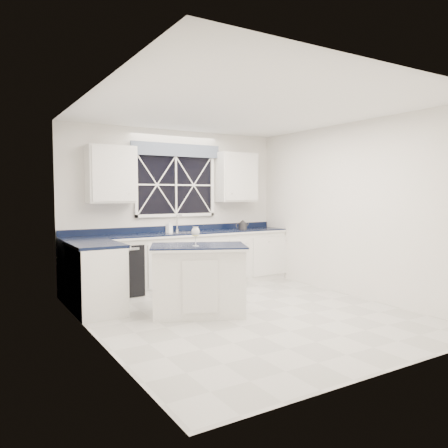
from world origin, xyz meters
TOP-DOWN VIEW (x-y plane):
  - ground at (0.00, 0.00)m, footprint 4.50×4.50m
  - back_wall at (0.00, 2.25)m, footprint 4.00×0.10m
  - base_cabinets at (-0.33, 1.78)m, footprint 3.99×1.60m
  - countertop at (0.00, 1.95)m, footprint 3.98×0.64m
  - dishwasher at (-1.10, 1.95)m, footprint 0.60×0.58m
  - window at (0.00, 2.20)m, footprint 1.65×0.09m
  - upper_cabinets at (0.00, 2.08)m, footprint 3.10×0.34m
  - faucet at (0.00, 2.14)m, footprint 0.05×0.20m
  - island at (-0.56, 0.33)m, footprint 1.43×1.20m
  - rug at (-0.08, 1.35)m, footprint 1.34×0.97m
  - kettle at (1.21, 1.92)m, footprint 0.24×0.20m
  - wine_glass at (-0.65, 0.23)m, footprint 0.11×0.11m
  - soap_bottle at (-0.15, 2.17)m, footprint 0.11×0.12m

SIDE VIEW (x-z plane):
  - ground at x=0.00m, z-range 0.00..0.00m
  - rug at x=-0.08m, z-range 0.00..0.02m
  - dishwasher at x=-1.10m, z-range 0.00..0.82m
  - base_cabinets at x=-0.33m, z-range 0.00..0.90m
  - island at x=-0.56m, z-range 0.00..0.92m
  - countertop at x=0.00m, z-range 0.90..0.94m
  - kettle at x=1.21m, z-range 0.93..1.11m
  - soap_bottle at x=-0.15m, z-range 0.94..1.14m
  - wine_glass at x=-0.65m, z-range 0.97..1.22m
  - faucet at x=0.00m, z-range 0.95..1.25m
  - back_wall at x=0.00m, z-range 0.00..2.70m
  - window at x=0.00m, z-range 1.20..2.46m
  - upper_cabinets at x=0.00m, z-range 1.45..2.35m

